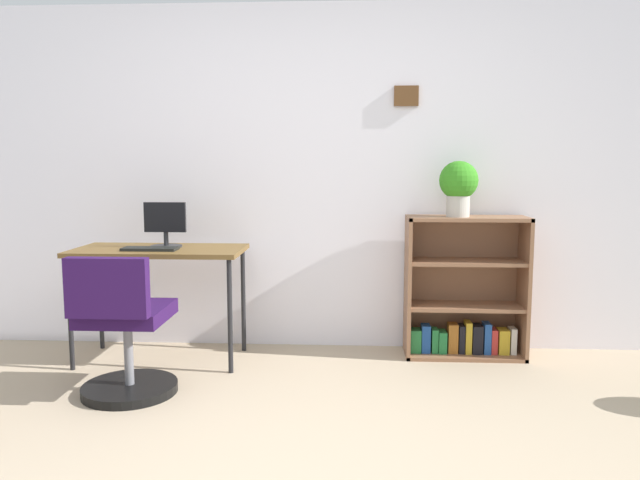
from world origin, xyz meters
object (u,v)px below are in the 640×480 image
bookshelf_low (464,295)px  potted_plant_on_shelf (459,185)px  keyboard (150,249)px  monitor (165,226)px  office_chair (124,336)px  desk (159,258)px

bookshelf_low → potted_plant_on_shelf: size_ratio=2.59×
bookshelf_low → keyboard: bearing=-170.7°
monitor → office_chair: bearing=-92.7°
monitor → desk: bearing=-128.4°
monitor → keyboard: monitor is taller
bookshelf_low → potted_plant_on_shelf: bearing=-139.4°
desk → bookshelf_low: (1.97, 0.23, -0.27)m
desk → bookshelf_low: 2.00m
monitor → office_chair: size_ratio=0.36×
desk → monitor: (0.03, 0.04, 0.20)m
keyboard → potted_plant_on_shelf: (1.93, 0.27, 0.39)m
monitor → keyboard: 0.20m
desk → potted_plant_on_shelf: 1.97m
keyboard → potted_plant_on_shelf: 1.99m
office_chair → potted_plant_on_shelf: (1.90, 0.81, 0.79)m
keyboard → office_chair: 0.67m
keyboard → office_chair: (0.03, -0.54, -0.40)m
monitor → bookshelf_low: bearing=5.6°
desk → potted_plant_on_shelf: potted_plant_on_shelf is taller
keyboard → office_chair: size_ratio=0.42×
monitor → potted_plant_on_shelf: bearing=4.1°
monitor → potted_plant_on_shelf: (1.87, 0.13, 0.26)m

